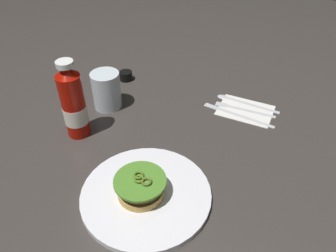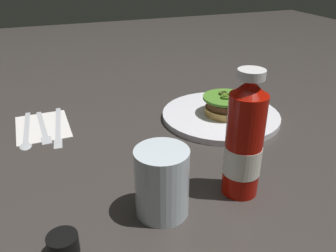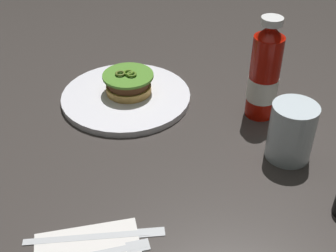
% 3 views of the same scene
% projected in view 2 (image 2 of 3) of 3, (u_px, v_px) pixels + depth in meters
% --- Properties ---
extents(ground_plane, '(3.00, 3.00, 0.00)m').
position_uv_depth(ground_plane, '(169.00, 140.00, 0.79)').
color(ground_plane, '#393331').
extents(dinner_plate, '(0.29, 0.29, 0.01)m').
position_uv_depth(dinner_plate, '(221.00, 116.00, 0.89)').
color(dinner_plate, white).
rests_on(dinner_plate, ground_plane).
extents(burger_sandwich, '(0.12, 0.12, 0.05)m').
position_uv_depth(burger_sandwich, '(226.00, 105.00, 0.87)').
color(burger_sandwich, tan).
rests_on(burger_sandwich, dinner_plate).
extents(ketchup_bottle, '(0.06, 0.06, 0.22)m').
position_uv_depth(ketchup_bottle, '(244.00, 143.00, 0.58)').
color(ketchup_bottle, '#AB0F05').
rests_on(ketchup_bottle, ground_plane).
extents(water_glass, '(0.09, 0.09, 0.11)m').
position_uv_depth(water_glass, '(162.00, 182.00, 0.55)').
color(water_glass, silver).
rests_on(water_glass, ground_plane).
extents(condiment_cup, '(0.04, 0.04, 0.03)m').
position_uv_depth(condiment_cup, '(63.00, 245.00, 0.49)').
color(condiment_cup, black).
rests_on(condiment_cup, ground_plane).
extents(napkin, '(0.16, 0.13, 0.00)m').
position_uv_depth(napkin, '(43.00, 126.00, 0.85)').
color(napkin, white).
rests_on(napkin, ground_plane).
extents(spoon_utensil, '(0.20, 0.03, 0.00)m').
position_uv_depth(spoon_utensil, '(26.00, 133.00, 0.81)').
color(spoon_utensil, silver).
rests_on(spoon_utensil, napkin).
extents(fork_utensil, '(0.19, 0.03, 0.00)m').
position_uv_depth(fork_utensil, '(43.00, 128.00, 0.83)').
color(fork_utensil, silver).
rests_on(fork_utensil, napkin).
extents(butter_knife, '(0.22, 0.03, 0.00)m').
position_uv_depth(butter_knife, '(58.00, 128.00, 0.84)').
color(butter_knife, silver).
rests_on(butter_knife, napkin).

